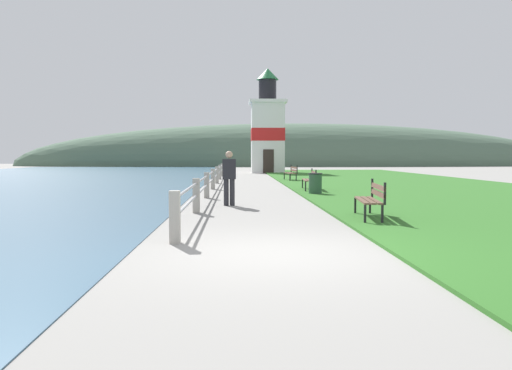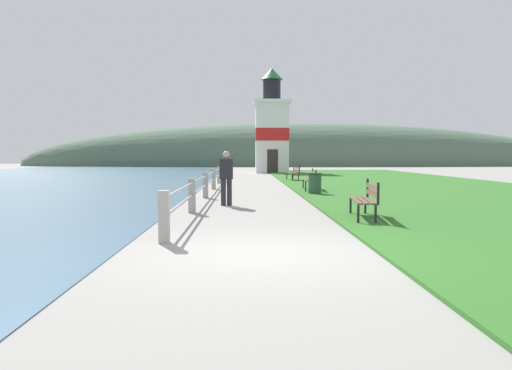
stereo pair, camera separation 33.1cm
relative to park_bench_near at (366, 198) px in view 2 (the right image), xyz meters
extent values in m
plane|color=gray|center=(-2.57, -3.92, -0.54)|extent=(160.00, 160.00, 0.00)
cube|color=#2D6623|center=(5.21, 12.80, -0.51)|extent=(12.00, 50.17, 0.06)
cube|color=#A8A399|center=(-4.26, -2.92, -0.08)|extent=(0.18, 0.18, 0.92)
cube|color=#A8A399|center=(-4.26, 1.65, -0.08)|extent=(0.18, 0.18, 0.92)
cube|color=#A8A399|center=(-4.26, 6.22, -0.08)|extent=(0.18, 0.18, 0.92)
cube|color=#A8A399|center=(-4.26, 10.79, -0.08)|extent=(0.18, 0.18, 0.92)
cube|color=#A8A399|center=(-4.26, 15.36, -0.08)|extent=(0.18, 0.18, 0.92)
cube|color=#A8A399|center=(-4.26, 19.93, -0.08)|extent=(0.18, 0.18, 0.92)
cube|color=#A8A399|center=(-4.26, 24.51, -0.08)|extent=(0.18, 0.18, 0.92)
cylinder|color=#B2B2B7|center=(-4.26, 10.79, 0.24)|extent=(0.06, 27.43, 0.06)
cylinder|color=#B2B2B7|center=(-4.26, 10.79, -0.08)|extent=(0.06, 27.43, 0.06)
cube|color=brown|center=(-0.24, 0.03, -0.07)|extent=(0.33, 1.84, 0.04)
cube|color=brown|center=(-0.09, 0.01, -0.07)|extent=(0.33, 1.84, 0.04)
cube|color=brown|center=(0.06, -0.01, -0.07)|extent=(0.33, 1.84, 0.04)
cube|color=brown|center=(0.14, -0.02, 0.25)|extent=(0.27, 1.83, 0.11)
cube|color=brown|center=(0.14, -0.02, 0.09)|extent=(0.27, 1.83, 0.11)
cube|color=black|center=(-0.38, -0.86, -0.31)|extent=(0.06, 0.06, 0.45)
cube|color=black|center=(-0.17, 0.92, -0.31)|extent=(0.06, 0.06, 0.45)
cube|color=black|center=(-0.01, -0.90, -0.31)|extent=(0.06, 0.06, 0.45)
cube|color=black|center=(0.20, 0.88, -0.31)|extent=(0.06, 0.06, 0.45)
cube|color=black|center=(0.04, -0.91, 0.16)|extent=(0.06, 0.06, 0.49)
cube|color=black|center=(0.25, 0.87, 0.16)|extent=(0.06, 0.06, 0.49)
cube|color=brown|center=(-0.28, 9.51, -0.07)|extent=(0.25, 2.00, 0.04)
cube|color=brown|center=(-0.14, 9.50, -0.07)|extent=(0.25, 2.00, 0.04)
cube|color=brown|center=(0.01, 9.49, -0.07)|extent=(0.25, 2.00, 0.04)
cube|color=brown|center=(0.10, 9.49, 0.25)|extent=(0.19, 1.99, 0.11)
cube|color=brown|center=(0.10, 9.49, 0.09)|extent=(0.19, 1.99, 0.11)
cube|color=black|center=(-0.39, 8.54, -0.31)|extent=(0.05, 0.05, 0.45)
cube|color=black|center=(-0.26, 10.48, -0.31)|extent=(0.05, 0.05, 0.45)
cube|color=black|center=(-0.02, 8.52, -0.31)|extent=(0.05, 0.05, 0.45)
cube|color=black|center=(0.11, 10.46, -0.31)|extent=(0.05, 0.05, 0.45)
cube|color=black|center=(0.03, 8.52, 0.16)|extent=(0.05, 0.05, 0.49)
cube|color=black|center=(0.16, 10.46, 0.16)|extent=(0.05, 0.05, 0.49)
cube|color=brown|center=(-0.20, 17.59, -0.07)|extent=(0.30, 1.63, 0.04)
cube|color=brown|center=(-0.05, 17.60, -0.07)|extent=(0.30, 1.63, 0.04)
cube|color=brown|center=(0.09, 17.62, -0.07)|extent=(0.30, 1.63, 0.04)
cube|color=brown|center=(0.18, 17.63, 0.25)|extent=(0.24, 1.62, 0.11)
cube|color=brown|center=(0.18, 17.63, 0.09)|extent=(0.24, 1.62, 0.11)
cube|color=black|center=(-0.15, 16.80, -0.31)|extent=(0.06, 0.06, 0.45)
cube|color=black|center=(-0.32, 18.36, -0.31)|extent=(0.06, 0.06, 0.45)
cube|color=black|center=(0.22, 16.84, -0.31)|extent=(0.06, 0.06, 0.45)
cube|color=black|center=(0.04, 18.41, -0.31)|extent=(0.06, 0.06, 0.45)
cube|color=black|center=(0.27, 16.85, 0.16)|extent=(0.06, 0.06, 0.49)
cube|color=black|center=(0.09, 18.41, 0.16)|extent=(0.06, 0.06, 0.49)
cube|color=white|center=(-0.54, 31.50, 2.43)|extent=(2.76, 2.76, 5.94)
cube|color=red|center=(-0.54, 31.50, 2.73)|extent=(2.80, 2.80, 1.07)
cube|color=white|center=(-0.54, 31.50, 5.52)|extent=(3.18, 3.18, 0.25)
cylinder|color=black|center=(-0.54, 31.50, 6.54)|extent=(1.52, 1.52, 1.78)
cone|color=#23703D|center=(-0.54, 31.50, 7.92)|extent=(1.90, 1.90, 0.98)
cube|color=#332823|center=(-0.54, 30.10, 0.46)|extent=(0.90, 0.06, 2.00)
cylinder|color=#28282D|center=(-3.50, 3.49, -0.13)|extent=(0.15, 0.15, 0.81)
cylinder|color=#28282D|center=(-3.32, 3.49, -0.13)|extent=(0.15, 0.15, 0.81)
cube|color=#232328|center=(-3.41, 3.49, 0.57)|extent=(0.41, 0.23, 0.61)
sphere|color=tan|center=(-3.41, 3.49, 1.01)|extent=(0.22, 0.22, 0.22)
cylinder|color=#2D5138|center=(-0.17, 7.42, -0.14)|extent=(0.50, 0.50, 0.80)
cylinder|color=black|center=(-0.17, 7.42, 0.28)|extent=(0.54, 0.54, 0.04)
ellipsoid|color=#4C6651|center=(5.43, 59.52, -0.54)|extent=(80.00, 16.00, 12.00)
camera|label=1|loc=(-3.17, -11.58, 1.00)|focal=35.00mm
camera|label=2|loc=(-2.84, -11.59, 1.00)|focal=35.00mm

